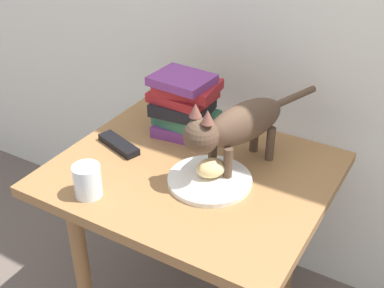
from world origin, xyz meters
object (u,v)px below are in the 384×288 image
object	(u,v)px
bread_roll	(211,168)
cat	(237,126)
tv_remote	(119,144)
plate	(210,180)
candle_jar	(88,182)
side_table	(192,195)
book_stack	(184,104)

from	to	relation	value
bread_roll	cat	xyz separation A→B (m)	(0.03, 0.08, 0.09)
tv_remote	cat	bearing A→B (deg)	30.45
plate	bread_roll	xyz separation A→B (m)	(-0.00, 0.01, 0.03)
candle_jar	tv_remote	size ratio (longest dim) A/B	0.57
side_table	cat	world-z (taller)	cat
cat	candle_jar	bearing A→B (deg)	-132.00
bread_roll	book_stack	world-z (taller)	book_stack
plate	cat	bearing A→B (deg)	73.81
plate	bread_roll	distance (m)	0.03
bread_roll	book_stack	distance (m)	0.27
side_table	candle_jar	bearing A→B (deg)	-125.96
bread_roll	cat	bearing A→B (deg)	71.51
cat	side_table	bearing A→B (deg)	-146.90
cat	candle_jar	distance (m)	0.41
side_table	candle_jar	distance (m)	0.31
bread_roll	candle_jar	bearing A→B (deg)	-138.40
side_table	plate	xyz separation A→B (m)	(0.07, -0.03, 0.10)
side_table	cat	xyz separation A→B (m)	(0.10, 0.06, 0.22)
candle_jar	book_stack	bearing A→B (deg)	83.36
bread_roll	candle_jar	world-z (taller)	candle_jar
candle_jar	cat	bearing A→B (deg)	48.00
plate	book_stack	bearing A→B (deg)	135.32
side_table	bread_roll	world-z (taller)	bread_roll
tv_remote	book_stack	bearing A→B (deg)	73.25
plate	candle_jar	distance (m)	0.31
candle_jar	tv_remote	distance (m)	0.23
side_table	plate	bearing A→B (deg)	-22.24
book_stack	bread_roll	bearing A→B (deg)	-43.49
plate	book_stack	size ratio (longest dim) A/B	1.13
bread_roll	tv_remote	distance (m)	0.31
side_table	book_stack	size ratio (longest dim) A/B	3.72
book_stack	cat	bearing A→B (deg)	-23.98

